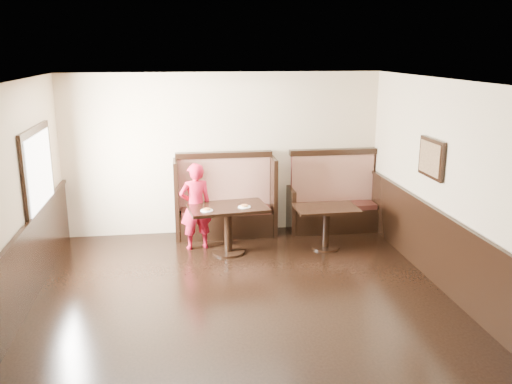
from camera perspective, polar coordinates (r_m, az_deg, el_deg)
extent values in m
plane|color=black|center=(6.64, -0.58, -13.76)|extent=(7.00, 7.00, 0.00)
plane|color=#C1B48C|center=(9.47, -3.44, 4.02)|extent=(5.50, 0.00, 5.50)
plane|color=#C1B48C|center=(6.99, 22.33, -1.02)|extent=(0.00, 7.00, 7.00)
plane|color=white|center=(5.84, -0.65, 11.14)|extent=(7.00, 7.00, 0.00)
cube|color=black|center=(6.66, -24.90, -10.34)|extent=(0.05, 6.90, 1.00)
cube|color=black|center=(7.26, 21.43, -7.88)|extent=(0.05, 6.90, 1.00)
cube|color=black|center=(8.08, -21.99, 2.15)|extent=(0.05, 1.50, 1.20)
cube|color=white|center=(8.08, -21.78, 2.15)|extent=(0.01, 1.30, 1.00)
cube|color=black|center=(7.93, 17.98, 3.39)|extent=(0.04, 0.70, 0.55)
cube|color=olive|center=(7.92, 17.82, 3.39)|extent=(0.01, 0.60, 0.45)
cube|color=black|center=(9.50, -3.18, -3.36)|extent=(1.60, 0.50, 0.42)
cube|color=#361611|center=(9.43, -3.20, -1.92)|extent=(1.54, 0.46, 0.09)
cube|color=#53101B|center=(9.51, -3.35, 0.98)|extent=(1.60, 0.12, 0.92)
cube|color=black|center=(9.41, -3.40, 3.94)|extent=(1.68, 0.16, 0.10)
cube|color=black|center=(9.43, -8.37, -0.66)|extent=(0.07, 0.72, 1.36)
cube|color=black|center=(9.57, 1.74, -0.28)|extent=(0.07, 0.72, 1.36)
cube|color=black|center=(9.85, 8.20, -2.83)|extent=(1.50, 0.50, 0.42)
cube|color=#361611|center=(9.78, 8.25, -1.43)|extent=(1.44, 0.46, 0.09)
cube|color=#53101B|center=(9.86, 8.00, 1.36)|extent=(1.50, 0.12, 0.92)
cube|color=black|center=(9.76, 8.11, 4.22)|extent=(1.58, 0.16, 0.10)
cube|color=black|center=(9.70, 3.59, -1.81)|extent=(0.07, 0.72, 0.80)
cube|color=black|center=(10.14, 12.37, -1.40)|extent=(0.07, 0.72, 0.80)
cube|color=black|center=(8.54, -3.00, -1.67)|extent=(1.30, 0.91, 0.05)
cylinder|color=black|center=(8.66, -2.97, -4.12)|extent=(0.12, 0.12, 0.71)
cylinder|color=black|center=(8.78, -2.94, -6.28)|extent=(0.53, 0.53, 0.03)
cube|color=black|center=(8.84, 7.43, -1.74)|extent=(1.01, 0.67, 0.05)
cylinder|color=black|center=(8.94, 7.35, -3.86)|extent=(0.11, 0.11, 0.64)
cylinder|color=black|center=(9.05, 7.29, -5.74)|extent=(0.47, 0.47, 0.03)
imported|color=red|center=(8.78, -6.37, -1.52)|extent=(0.58, 0.44, 1.43)
cylinder|color=white|center=(8.32, -5.20, -1.94)|extent=(0.19, 0.19, 0.01)
cylinder|color=tan|center=(8.32, -5.21, -1.84)|extent=(0.12, 0.12, 0.02)
cylinder|color=#EABA54|center=(8.31, -5.21, -1.77)|extent=(0.10, 0.10, 0.01)
cylinder|color=white|center=(8.48, -1.23, -1.56)|extent=(0.20, 0.20, 0.01)
cylinder|color=tan|center=(8.47, -1.23, -1.47)|extent=(0.12, 0.12, 0.02)
cylinder|color=#EABA54|center=(8.47, -1.23, -1.39)|extent=(0.11, 0.11, 0.01)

